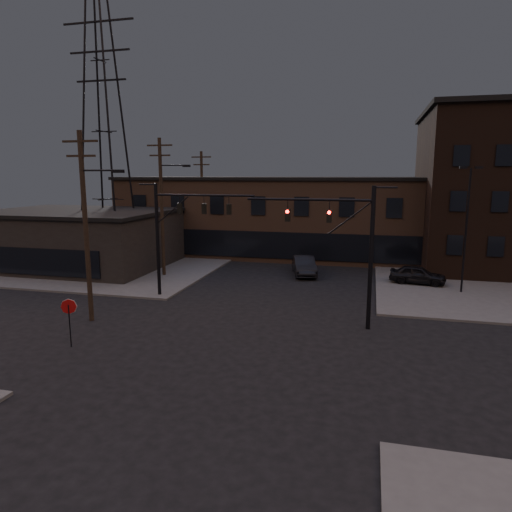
{
  "coord_description": "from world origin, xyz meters",
  "views": [
    {
      "loc": [
        6.41,
        -20.89,
        8.59
      ],
      "look_at": [
        -0.54,
        6.57,
        3.5
      ],
      "focal_mm": 32.0,
      "sensor_mm": 36.0,
      "label": 1
    }
  ],
  "objects_px": {
    "parked_car_lot_a": "(418,275)",
    "car_crossing": "(304,265)",
    "traffic_signal_far": "(174,227)",
    "parked_car_lot_b": "(500,261)",
    "traffic_signal_near": "(350,242)",
    "stop_sign": "(69,312)"
  },
  "relations": [
    {
      "from": "stop_sign",
      "to": "car_crossing",
      "type": "bearing_deg",
      "value": 65.37
    },
    {
      "from": "parked_car_lot_a",
      "to": "parked_car_lot_b",
      "type": "relative_size",
      "value": 1.03
    },
    {
      "from": "car_crossing",
      "to": "parked_car_lot_b",
      "type": "bearing_deg",
      "value": 7.34
    },
    {
      "from": "traffic_signal_far",
      "to": "car_crossing",
      "type": "xyz_separation_m",
      "value": [
        7.68,
        9.56,
        -4.19
      ]
    },
    {
      "from": "parked_car_lot_a",
      "to": "car_crossing",
      "type": "height_order",
      "value": "car_crossing"
    },
    {
      "from": "stop_sign",
      "to": "parked_car_lot_b",
      "type": "distance_m",
      "value": 37.23
    },
    {
      "from": "traffic_signal_near",
      "to": "stop_sign",
      "type": "height_order",
      "value": "traffic_signal_near"
    },
    {
      "from": "car_crossing",
      "to": "traffic_signal_far",
      "type": "bearing_deg",
      "value": -143.66
    },
    {
      "from": "stop_sign",
      "to": "parked_car_lot_b",
      "type": "xyz_separation_m",
      "value": [
        26.08,
        26.54,
        -1.11
      ]
    },
    {
      "from": "traffic_signal_near",
      "to": "car_crossing",
      "type": "distance_m",
      "value": 14.38
    },
    {
      "from": "stop_sign",
      "to": "traffic_signal_far",
      "type": "bearing_deg",
      "value": 82.68
    },
    {
      "from": "traffic_signal_far",
      "to": "car_crossing",
      "type": "relative_size",
      "value": 1.61
    },
    {
      "from": "traffic_signal_far",
      "to": "stop_sign",
      "type": "bearing_deg",
      "value": -97.32
    },
    {
      "from": "traffic_signal_near",
      "to": "parked_car_lot_a",
      "type": "relative_size",
      "value": 1.91
    },
    {
      "from": "parked_car_lot_b",
      "to": "car_crossing",
      "type": "distance_m",
      "value": 18.49
    },
    {
      "from": "traffic_signal_near",
      "to": "parked_car_lot_a",
      "type": "bearing_deg",
      "value": 67.33
    },
    {
      "from": "traffic_signal_far",
      "to": "parked_car_lot_b",
      "type": "bearing_deg",
      "value": 33.73
    },
    {
      "from": "parked_car_lot_a",
      "to": "car_crossing",
      "type": "relative_size",
      "value": 0.84
    },
    {
      "from": "traffic_signal_far",
      "to": "parked_car_lot_b",
      "type": "distance_m",
      "value": 30.12
    },
    {
      "from": "car_crossing",
      "to": "parked_car_lot_a",
      "type": "bearing_deg",
      "value": -24.99
    },
    {
      "from": "parked_car_lot_b",
      "to": "stop_sign",
      "type": "bearing_deg",
      "value": 134.27
    },
    {
      "from": "traffic_signal_far",
      "to": "car_crossing",
      "type": "distance_m",
      "value": 12.96
    }
  ]
}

